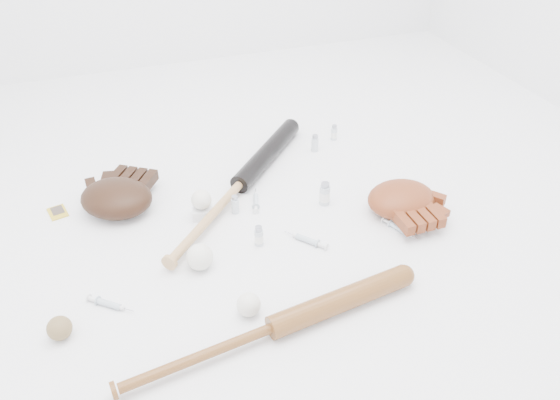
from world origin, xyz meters
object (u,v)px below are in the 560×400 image
object	(u,v)px
bat_wood	(274,327)
bat_dark	(240,184)
pedestal	(203,212)
glove_dark	(116,198)

from	to	relation	value
bat_wood	bat_dark	bearing A→B (deg)	73.53
pedestal	bat_dark	bearing A→B (deg)	31.26
bat_dark	pedestal	xyz separation A→B (m)	(-0.16, -0.10, -0.02)
glove_dark	pedestal	bearing A→B (deg)	7.25
bat_wood	pedestal	world-z (taller)	bat_wood
pedestal	glove_dark	bearing A→B (deg)	153.82
bat_wood	glove_dark	xyz separation A→B (m)	(-0.33, 0.70, 0.02)
bat_wood	glove_dark	bearing A→B (deg)	107.20
bat_dark	bat_wood	bearing A→B (deg)	-145.23
bat_wood	pedestal	size ratio (longest dim) A/B	13.48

